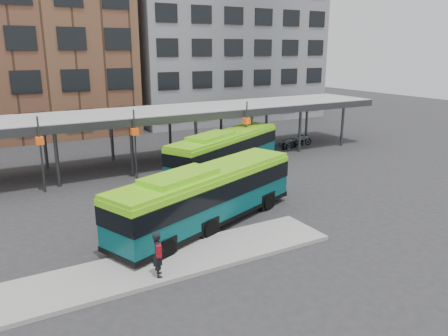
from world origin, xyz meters
TOP-DOWN VIEW (x-y plane):
  - ground at (0.00, 0.00)m, footprint 120.00×120.00m
  - boarding_island at (-5.50, -3.00)m, footprint 14.00×3.00m
  - canopy at (-0.06, 12.87)m, footprint 40.00×6.53m
  - building_grey at (16.00, 32.00)m, footprint 24.00×14.00m
  - bus_front at (-2.65, -0.08)m, footprint 11.60×6.41m
  - bus_rear at (3.15, 8.07)m, footprint 11.08×7.26m
  - pedestrian at (-6.81, -3.99)m, footprint 0.58×0.75m
  - bike_rack at (12.55, 11.88)m, footprint 4.76×1.54m

SIDE VIEW (x-z plane):
  - ground at x=0.00m, z-range 0.00..0.00m
  - boarding_island at x=-5.50m, z-range 0.00..0.18m
  - bike_rack at x=12.55m, z-range -0.05..1.00m
  - pedestrian at x=-6.81m, z-range 0.19..2.02m
  - bus_rear at x=3.15m, z-range 0.06..3.16m
  - bus_front at x=-2.65m, z-range 0.07..3.23m
  - canopy at x=-0.06m, z-range 1.51..6.31m
  - building_grey at x=16.00m, z-range 0.00..20.00m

